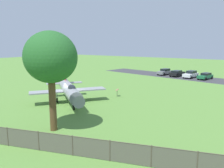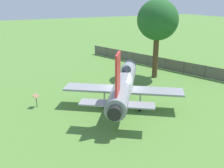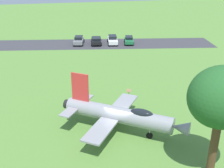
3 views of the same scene
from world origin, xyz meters
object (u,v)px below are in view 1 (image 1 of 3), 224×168
(shade_tree, at_px, (50,58))
(parked_car_white, at_px, (191,74))
(parked_car_gray, at_px, (165,72))
(info_plaque, at_px, (117,91))
(parked_car_black, at_px, (177,73))
(display_jet, at_px, (69,90))
(parked_car_green, at_px, (205,76))

(shade_tree, height_order, parked_car_white, shade_tree)
(parked_car_white, relative_size, parked_car_gray, 1.09)
(info_plaque, xyz_separation_m, parked_car_black, (0.49, 25.40, -0.09))
(display_jet, height_order, parked_car_white, display_jet)
(parked_car_white, bearing_deg, parked_car_green, 88.93)
(shade_tree, distance_m, parked_car_gray, 40.97)
(display_jet, relative_size, parked_car_gray, 2.50)
(shade_tree, xyz_separation_m, parked_car_black, (-1.92, 39.46, -5.69))
(parked_car_white, height_order, parked_car_black, parked_car_white)
(display_jet, bearing_deg, parked_car_white, 114.45)
(parked_car_white, xyz_separation_m, parked_car_gray, (-6.73, 1.16, -0.02))
(parked_car_green, bearing_deg, shade_tree, 7.15)
(parked_car_white, xyz_separation_m, parked_car_black, (-3.28, 0.39, -0.06))
(parked_car_green, height_order, parked_car_gray, parked_car_gray)
(parked_car_gray, bearing_deg, parked_car_white, 92.51)
(parked_car_green, height_order, parked_car_black, parked_car_black)
(shade_tree, height_order, info_plaque, shade_tree)
(display_jet, xyz_separation_m, info_plaque, (2.75, 6.92, -1.00))
(info_plaque, xyz_separation_m, parked_car_green, (7.06, 24.42, -0.12))
(parked_car_green, bearing_deg, info_plaque, -2.09)
(parked_car_white, bearing_deg, parked_car_gray, -90.70)
(info_plaque, distance_m, parked_car_gray, 26.34)
(shade_tree, distance_m, parked_car_green, 39.17)
(shade_tree, distance_m, parked_car_white, 39.49)
(parked_car_white, distance_m, parked_car_gray, 6.83)
(info_plaque, height_order, parked_car_white, parked_car_white)
(shade_tree, relative_size, parked_car_black, 1.80)
(info_plaque, distance_m, parked_car_white, 25.29)
(shade_tree, bearing_deg, parked_car_black, 92.78)
(info_plaque, bearing_deg, shade_tree, -80.27)
(parked_car_gray, bearing_deg, parked_car_green, 92.39)
(info_plaque, height_order, parked_car_black, parked_car_black)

